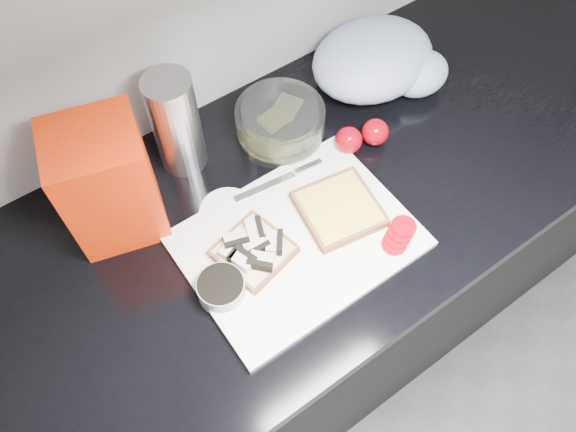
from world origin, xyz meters
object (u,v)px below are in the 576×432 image
at_px(glass_bowl, 280,123).
at_px(cutting_board, 298,241).
at_px(steel_canister, 176,124).
at_px(bread_bag, 108,183).

bearing_deg(glass_bowl, cutting_board, -117.81).
xyz_separation_m(cutting_board, steel_canister, (-0.07, 0.28, 0.10)).
height_order(bread_bag, steel_canister, bread_bag).
relative_size(cutting_board, bread_bag, 1.71).
bearing_deg(steel_canister, bread_bag, -160.22).
height_order(glass_bowl, bread_bag, bread_bag).
xyz_separation_m(bread_bag, steel_canister, (0.16, 0.06, -0.01)).
distance_m(glass_bowl, steel_canister, 0.21).
height_order(glass_bowl, steel_canister, steel_canister).
bearing_deg(steel_canister, glass_bowl, -16.69).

